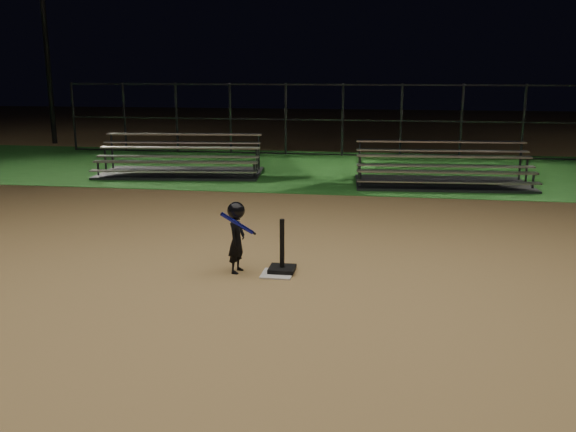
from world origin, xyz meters
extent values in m
plane|color=#9E7B47|center=(0.00, 0.00, 0.00)|extent=(80.00, 80.00, 0.00)
cube|color=#22601F|center=(0.00, 10.00, 0.01)|extent=(60.00, 8.00, 0.01)
cube|color=beige|center=(0.00, 0.00, 0.01)|extent=(0.45, 0.45, 0.02)
cube|color=black|center=(0.05, 0.12, 0.05)|extent=(0.38, 0.38, 0.06)
cylinder|color=black|center=(0.05, 0.12, 0.45)|extent=(0.07, 0.07, 0.73)
imported|color=black|center=(-0.61, 0.03, 0.48)|extent=(0.28, 0.38, 0.95)
sphere|color=black|center=(-0.61, 0.03, 0.94)|extent=(0.26, 0.26, 0.26)
cylinder|color=#171DC3|center=(-0.56, -0.12, 0.78)|extent=(0.45, 0.31, 0.37)
cylinder|color=black|center=(-0.40, 0.00, 0.65)|extent=(0.18, 0.13, 0.14)
cube|color=#ABACB0|center=(-4.22, 7.69, 0.46)|extent=(4.57, 0.78, 0.05)
cube|color=#ABACB0|center=(-4.19, 7.38, 0.25)|extent=(4.57, 0.78, 0.03)
cube|color=#ABACB0|center=(-4.29, 8.32, 0.78)|extent=(4.57, 0.78, 0.05)
cube|color=#ABACB0|center=(-4.26, 8.00, 0.57)|extent=(4.57, 0.78, 0.03)
cube|color=#ABACB0|center=(-4.36, 8.94, 1.10)|extent=(4.57, 0.78, 0.05)
cube|color=#ABACB0|center=(-4.33, 8.63, 0.89)|extent=(4.57, 0.78, 0.03)
cube|color=#38383D|center=(-4.29, 8.32, 0.03)|extent=(4.79, 2.72, 0.07)
cube|color=#B2B1B6|center=(3.03, 7.19, 0.44)|extent=(4.46, 0.58, 0.04)
cube|color=#B2B1B6|center=(3.05, 6.88, 0.24)|extent=(4.46, 0.58, 0.03)
cube|color=#B2B1B6|center=(2.98, 7.80, 0.76)|extent=(4.46, 0.58, 0.04)
cube|color=#B2B1B6|center=(3.01, 7.49, 0.56)|extent=(4.46, 0.58, 0.03)
cube|color=#B2B1B6|center=(2.94, 8.41, 1.07)|extent=(4.46, 0.58, 0.04)
cube|color=#B2B1B6|center=(2.96, 8.10, 0.87)|extent=(4.46, 0.58, 0.03)
cube|color=#38383D|center=(2.98, 7.80, 0.03)|extent=(4.59, 2.47, 0.07)
cube|color=#38383D|center=(0.00, 13.00, 0.05)|extent=(20.00, 0.05, 0.05)
cube|color=#38383D|center=(0.00, 13.00, 1.25)|extent=(20.00, 0.05, 0.05)
cube|color=#38383D|center=(0.00, 13.00, 2.45)|extent=(20.00, 0.05, 0.05)
cylinder|color=#38383D|center=(-10.00, 13.00, 1.25)|extent=(0.08, 0.08, 2.50)
cylinder|color=#38383D|center=(-5.00, 13.00, 1.25)|extent=(0.08, 0.08, 2.50)
cylinder|color=#38383D|center=(0.00, 13.00, 1.25)|extent=(0.08, 0.08, 2.50)
cylinder|color=#38383D|center=(5.00, 13.00, 1.25)|extent=(0.08, 0.08, 2.50)
cylinder|color=#2D2D30|center=(-12.00, 15.00, 4.00)|extent=(0.20, 0.20, 8.00)
camera|label=1|loc=(1.50, -8.36, 2.91)|focal=38.05mm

